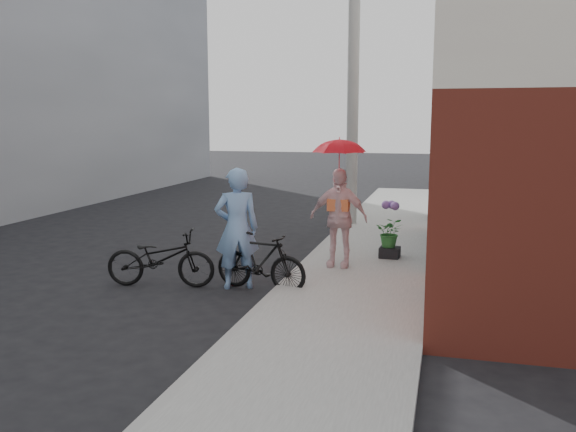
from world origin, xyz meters
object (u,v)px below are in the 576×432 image
at_px(planter, 390,252).
at_px(officer, 237,228).
at_px(bike_left, 161,258).
at_px(utility_pole, 353,84).
at_px(bike_right, 260,261).
at_px(kimono_woman, 338,218).

bearing_deg(planter, officer, -133.93).
bearing_deg(bike_left, utility_pole, -28.71).
distance_m(officer, bike_left, 1.34).
bearing_deg(bike_right, officer, 92.88).
bearing_deg(officer, bike_left, -13.85).
bearing_deg(officer, planter, -158.91).
xyz_separation_m(officer, kimono_woman, (1.38, 1.37, 0.02)).
bearing_deg(utility_pole, kimono_woman, -83.89).
xyz_separation_m(officer, planter, (2.20, 2.29, -0.75)).
bearing_deg(planter, kimono_woman, -131.63).
distance_m(utility_pole, officer, 6.46).
distance_m(bike_left, bike_right, 1.64).
relative_size(utility_pole, bike_left, 3.97).
relative_size(kimono_woman, planter, 4.73).
relative_size(utility_pole, planter, 19.18).
bearing_deg(planter, bike_right, -127.67).
xyz_separation_m(bike_right, planter, (1.80, 2.33, -0.25)).
bearing_deg(utility_pole, officer, -98.74).
bearing_deg(planter, bike_left, -143.58).
height_order(utility_pole, bike_right, utility_pole).
bearing_deg(utility_pole, bike_right, -94.83).
xyz_separation_m(utility_pole, officer, (-0.90, -5.87, -2.53)).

